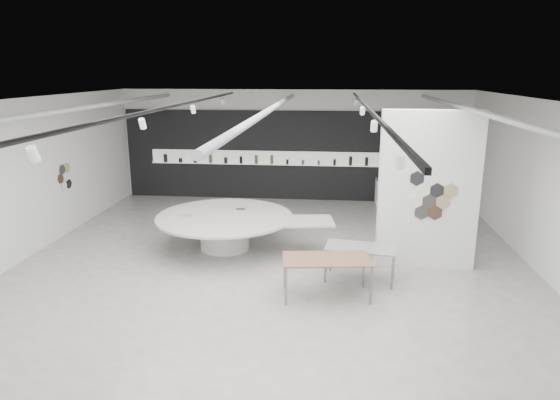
# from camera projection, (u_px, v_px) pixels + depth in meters

# --- Properties ---
(room) EXTENTS (12.02, 14.02, 3.82)m
(room) POSITION_uv_depth(u_px,v_px,m) (264.00, 185.00, 10.52)
(room) COLOR #ACA8A2
(room) RESTS_ON ground
(back_wall_display) EXTENTS (11.80, 0.27, 3.10)m
(back_wall_display) POSITION_uv_depth(u_px,v_px,m) (291.00, 156.00, 17.33)
(back_wall_display) COLOR black
(back_wall_display) RESTS_ON ground
(partition_column) EXTENTS (2.20, 0.38, 3.60)m
(partition_column) POSITION_uv_depth(u_px,v_px,m) (428.00, 191.00, 11.20)
(partition_column) COLOR white
(partition_column) RESTS_ON ground
(display_island) EXTENTS (4.74, 3.90, 0.88)m
(display_island) POSITION_uv_depth(u_px,v_px,m) (228.00, 227.00, 12.65)
(display_island) COLOR white
(display_island) RESTS_ON ground
(sample_table_wood) EXTENTS (1.83, 1.08, 0.81)m
(sample_table_wood) POSITION_uv_depth(u_px,v_px,m) (327.00, 261.00, 9.89)
(sample_table_wood) COLOR brown
(sample_table_wood) RESTS_ON ground
(sample_table_stone) EXTENTS (1.58, 0.97, 0.76)m
(sample_table_stone) POSITION_uv_depth(u_px,v_px,m) (361.00, 250.00, 10.69)
(sample_table_stone) COLOR gray
(sample_table_stone) RESTS_ON ground
(kitchen_counter) EXTENTS (1.59, 0.68, 1.23)m
(kitchen_counter) POSITION_uv_depth(u_px,v_px,m) (399.00, 192.00, 16.85)
(kitchen_counter) COLOR white
(kitchen_counter) RESTS_ON ground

